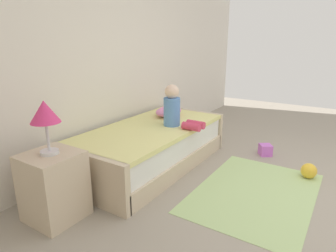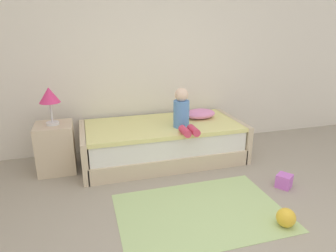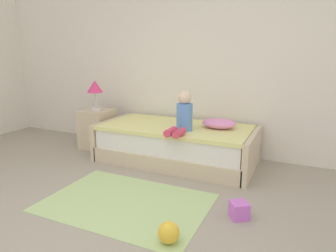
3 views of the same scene
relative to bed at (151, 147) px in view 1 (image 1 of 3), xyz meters
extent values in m
plane|color=#9E9384|center=(0.11, -2.00, -0.25)|extent=(9.20, 9.20, 0.00)
cube|color=silver|center=(0.11, 0.60, 1.20)|extent=(7.20, 0.10, 2.90)
cube|color=beige|center=(0.00, 0.00, -0.15)|extent=(2.00, 1.00, 0.20)
cube|color=white|center=(0.00, 0.00, 0.08)|extent=(1.94, 0.94, 0.25)
cube|color=#E5E08C|center=(0.00, 0.00, 0.23)|extent=(1.98, 0.98, 0.05)
cube|color=beige|center=(-1.02, 0.00, 0.00)|extent=(0.07, 1.00, 0.50)
cube|color=beige|center=(1.02, 0.00, 0.00)|extent=(0.07, 1.00, 0.50)
cube|color=beige|center=(-1.35, 0.05, 0.05)|extent=(0.44, 0.44, 0.60)
cylinder|color=silver|center=(-1.35, 0.05, 0.37)|extent=(0.15, 0.15, 0.03)
cylinder|color=silver|center=(-1.35, 0.05, 0.50)|extent=(0.02, 0.02, 0.24)
cone|color=#E5387A|center=(-1.35, 0.05, 0.71)|extent=(0.24, 0.24, 0.18)
cylinder|color=#598CD1|center=(0.19, -0.18, 0.42)|extent=(0.20, 0.20, 0.34)
sphere|color=beige|center=(0.19, -0.18, 0.67)|extent=(0.17, 0.17, 0.17)
cylinder|color=#D83F60|center=(0.14, -0.48, 0.30)|extent=(0.09, 0.22, 0.09)
cylinder|color=#D83F60|center=(0.25, -0.48, 0.30)|extent=(0.09, 0.22, 0.09)
ellipsoid|color=#EA8CC6|center=(0.56, 0.10, 0.32)|extent=(0.44, 0.30, 0.13)
sphere|color=yellow|center=(0.68, -1.71, -0.16)|extent=(0.17, 0.17, 0.17)
cube|color=#B2D189|center=(0.03, -1.30, -0.24)|extent=(1.60, 1.10, 0.01)
cube|color=#CC66D8|center=(1.10, -1.11, -0.17)|extent=(0.21, 0.21, 0.15)
camera|label=1|loc=(-2.70, -1.99, 1.26)|focal=31.05mm
camera|label=2|loc=(-0.98, -3.59, 1.46)|focal=31.91mm
camera|label=3|loc=(1.54, -3.59, 1.20)|focal=32.00mm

